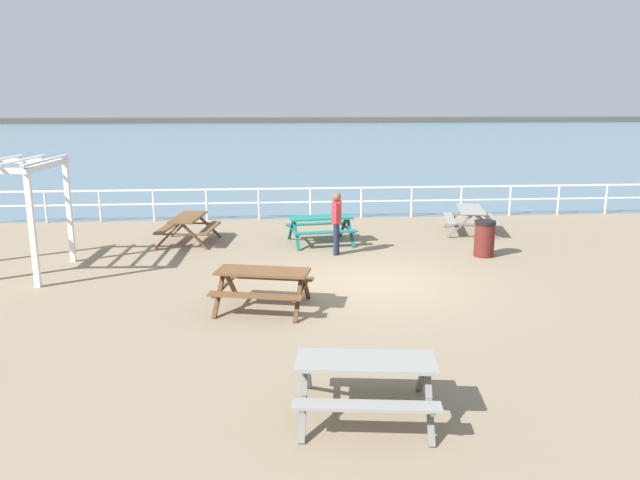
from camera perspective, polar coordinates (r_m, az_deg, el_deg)
ground_plane at (r=14.08m, az=4.87°, el=-4.30°), size 30.00×24.00×0.20m
sea_band at (r=66.17m, az=-2.75°, el=9.36°), size 142.00×90.00×0.01m
distant_shoreline at (r=109.11m, az=-3.56°, el=10.74°), size 142.00×6.00×1.80m
seaward_railing at (r=21.39m, az=1.50°, el=3.99°), size 23.07×0.07×1.08m
picnic_table_near_left at (r=12.22m, az=-5.28°, el=-3.65°), size 2.10×1.88×0.80m
picnic_table_near_right at (r=17.63m, az=0.05°, el=1.55°), size 2.01×1.77×0.80m
picnic_table_mid_centre at (r=8.21m, az=4.22°, el=-12.13°), size 1.98×1.74×0.80m
picnic_table_far_left at (r=18.07m, az=-12.03°, el=1.54°), size 1.76×1.99×0.80m
picnic_table_far_right at (r=19.55m, az=13.68°, el=2.31°), size 1.85×2.07×0.80m
visitor at (r=16.30m, az=1.54°, el=1.91°), size 0.29×0.52×1.66m
lattice_pergola at (r=16.05m, az=-27.32°, el=4.10°), size 2.55×2.67×2.70m
litter_bin at (r=16.76m, az=14.89°, el=0.15°), size 0.55×0.55×0.95m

